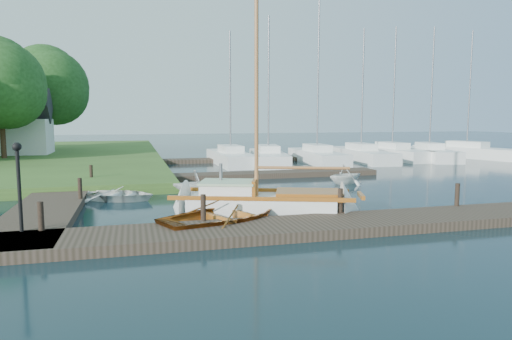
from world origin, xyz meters
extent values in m
plane|color=black|center=(0.00, 0.00, 0.00)|extent=(160.00, 160.00, 0.00)
cube|color=#32291E|center=(0.00, -6.00, 0.15)|extent=(18.00, 2.20, 0.30)
cube|color=#32291E|center=(-8.00, 2.00, 0.15)|extent=(2.20, 18.00, 0.30)
cube|color=#32291E|center=(2.00, 6.50, 0.15)|extent=(14.00, 1.60, 0.30)
cube|color=#32291E|center=(10.00, 16.00, 0.15)|extent=(30.00, 1.60, 0.30)
cylinder|color=black|center=(-7.50, -5.00, 0.70)|extent=(0.16, 0.16, 0.80)
cylinder|color=black|center=(-3.00, -5.00, 0.70)|extent=(0.16, 0.16, 0.80)
cylinder|color=black|center=(1.50, -5.00, 0.70)|extent=(0.16, 0.16, 0.80)
cylinder|color=black|center=(6.00, -5.00, 0.70)|extent=(0.16, 0.16, 0.80)
cylinder|color=black|center=(-7.00, 0.00, 0.70)|extent=(0.16, 0.16, 0.80)
cylinder|color=black|center=(-7.00, 5.00, 0.70)|extent=(0.16, 0.16, 0.80)
cylinder|color=black|center=(-8.00, -5.00, 1.40)|extent=(0.10, 0.10, 2.20)
sphere|color=black|center=(-8.00, -5.00, 2.62)|extent=(0.24, 0.24, 0.24)
cube|color=white|center=(-0.68, -3.36, 0.23)|extent=(5.38, 3.57, 0.90)
cone|color=white|center=(2.19, -4.38, 0.23)|extent=(1.88, 2.28, 1.96)
cone|color=white|center=(-3.46, -2.36, 0.23)|extent=(1.60, 2.18, 1.96)
cube|color=brown|center=(-0.37, -2.47, 0.74)|extent=(5.88, 2.20, 0.14)
cube|color=brown|center=(-1.00, -4.24, 0.74)|extent=(5.88, 2.20, 0.14)
cube|color=brown|center=(2.52, -4.50, 0.74)|extent=(0.48, 1.08, 0.14)
cube|color=white|center=(-1.81, -2.95, 0.90)|extent=(2.17, 1.92, 0.44)
cube|color=#AAC99F|center=(-1.81, -2.95, 1.15)|extent=(2.29, 2.05, 0.08)
cube|color=brown|center=(-0.92, -3.27, 0.98)|extent=(0.58, 1.36, 0.60)
cylinder|color=slate|center=(-2.00, -2.57, 1.48)|extent=(0.12, 0.12, 0.60)
cube|color=brown|center=(0.82, -3.89, 0.78)|extent=(2.58, 2.15, 0.20)
cylinder|color=#9B6335|center=(-0.87, -3.29, 4.88)|extent=(0.14, 0.14, 8.40)
cylinder|color=#9B6335|center=(0.63, -3.83, 1.68)|extent=(3.05, 1.17, 0.10)
imported|color=brown|center=(-2.24, -4.70, 0.44)|extent=(5.14, 4.51, 0.89)
imported|color=white|center=(-5.64, 1.01, 0.32)|extent=(3.76, 3.36, 0.64)
imported|color=white|center=(-2.22, 1.66, 0.59)|extent=(2.29, 1.98, 1.18)
imported|color=white|center=(5.56, 2.82, 0.56)|extent=(2.60, 2.42, 1.13)
cube|color=white|center=(1.91, 14.18, 0.45)|extent=(2.27, 8.13, 0.90)
cube|color=white|center=(1.91, 14.18, 1.15)|extent=(1.42, 2.85, 0.50)
cylinder|color=slate|center=(1.91, 14.18, 5.23)|extent=(0.12, 0.12, 8.65)
cube|color=white|center=(4.62, 13.59, 0.45)|extent=(3.65, 8.56, 0.90)
cube|color=white|center=(4.62, 13.59, 1.15)|extent=(1.90, 3.11, 0.50)
cylinder|color=slate|center=(4.62, 13.59, 5.76)|extent=(0.12, 0.12, 9.73)
cube|color=white|center=(8.46, 13.55, 0.45)|extent=(2.76, 8.60, 0.90)
cube|color=white|center=(8.46, 13.55, 1.15)|extent=(1.59, 3.05, 0.50)
cylinder|color=slate|center=(8.46, 13.55, 6.72)|extent=(0.12, 0.12, 11.64)
cube|color=white|center=(12.45, 14.12, 0.45)|extent=(2.91, 9.32, 0.90)
cube|color=white|center=(12.45, 14.12, 1.15)|extent=(1.65, 3.31, 0.50)
cylinder|color=slate|center=(12.45, 14.12, 5.57)|extent=(0.12, 0.12, 9.34)
cube|color=white|center=(15.63, 14.78, 0.45)|extent=(2.76, 8.40, 0.90)
cube|color=white|center=(15.63, 14.78, 1.15)|extent=(1.59, 2.98, 0.50)
cylinder|color=slate|center=(15.63, 14.78, 5.77)|extent=(0.12, 0.12, 9.75)
cube|color=white|center=(18.24, 13.50, 0.45)|extent=(3.98, 8.14, 0.90)
cube|color=white|center=(18.24, 13.50, 1.15)|extent=(2.01, 3.00, 0.50)
cylinder|color=slate|center=(18.24, 13.50, 5.71)|extent=(0.12, 0.12, 9.62)
cube|color=white|center=(22.66, 14.48, 0.45)|extent=(5.05, 9.58, 0.90)
cube|color=white|center=(22.66, 14.48, 1.15)|extent=(2.37, 3.55, 0.50)
cylinder|color=slate|center=(22.66, 14.48, 5.77)|extent=(0.12, 0.12, 9.74)
cube|color=silver|center=(-14.00, 22.00, 1.90)|extent=(5.00, 4.00, 2.80)
cube|color=#2B2B2E|center=(-14.00, 22.00, 4.34)|extent=(5.25, 2.88, 2.88)
cylinder|color=#332114|center=(-14.00, 18.00, 2.21)|extent=(0.36, 0.36, 3.42)
sphere|color=#1B3D15|center=(-14.00, 18.00, 5.73)|extent=(6.27, 6.27, 6.27)
sphere|color=#1B3D15|center=(-13.50, 17.70, 5.25)|extent=(5.32, 5.32, 5.32)
cylinder|color=#332114|center=(-12.00, 26.00, 2.34)|extent=(0.36, 0.36, 3.67)
sphere|color=#1B3D15|center=(-12.00, 26.00, 6.11)|extent=(6.73, 6.73, 6.73)
sphere|color=#1B3D15|center=(-11.50, 25.70, 5.60)|extent=(5.71, 5.71, 5.71)
sphere|color=#1B3D15|center=(-12.40, 26.40, 6.82)|extent=(6.12, 6.12, 6.12)
camera|label=1|loc=(-5.00, -18.45, 3.39)|focal=32.00mm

